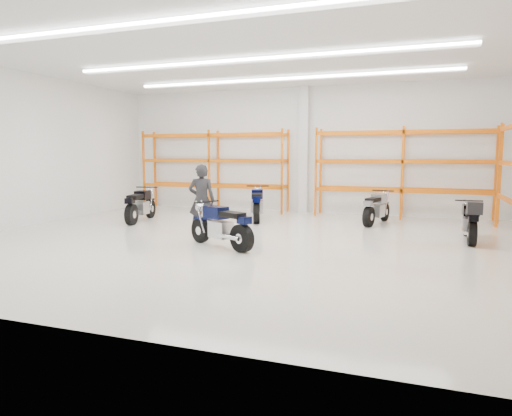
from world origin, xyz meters
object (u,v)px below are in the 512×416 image
(motorcycle_back_c, at_px, (376,209))
(motorcycle_back_d, at_px, (470,221))
(motorcycle_back_a, at_px, (140,206))
(structural_column, at_px, (304,150))
(motorcycle_main, at_px, (223,227))
(motorcycle_back_b, at_px, (257,205))
(standing_man, at_px, (202,200))

(motorcycle_back_c, xyz_separation_m, motorcycle_back_d, (2.38, -2.13, 0.03))
(motorcycle_back_a, bearing_deg, structural_column, 42.49)
(motorcycle_main, relative_size, motorcycle_back_d, 0.95)
(motorcycle_back_a, height_order, motorcycle_back_d, motorcycle_back_a)
(motorcycle_back_b, height_order, motorcycle_back_c, motorcycle_back_b)
(motorcycle_back_a, xyz_separation_m, structural_column, (4.29, 3.93, 1.75))
(motorcycle_back_d, height_order, structural_column, structural_column)
(motorcycle_back_c, distance_m, standing_man, 5.41)
(motorcycle_back_d, bearing_deg, standing_man, -168.13)
(motorcycle_main, distance_m, structural_column, 6.98)
(structural_column, bearing_deg, standing_man, -104.09)
(motorcycle_back_a, height_order, motorcycle_back_b, motorcycle_back_b)
(motorcycle_back_a, height_order, motorcycle_back_c, motorcycle_back_a)
(motorcycle_back_a, bearing_deg, motorcycle_back_b, 23.82)
(motorcycle_back_d, relative_size, structural_column, 0.45)
(motorcycle_back_d, relative_size, standing_man, 1.09)
(motorcycle_back_b, relative_size, motorcycle_back_c, 1.07)
(motorcycle_back_c, bearing_deg, motorcycle_back_b, -172.83)
(motorcycle_main, relative_size, motorcycle_back_c, 0.96)
(motorcycle_main, height_order, motorcycle_back_a, motorcycle_back_a)
(motorcycle_back_c, relative_size, structural_column, 0.45)
(standing_man, bearing_deg, motorcycle_back_b, -117.86)
(motorcycle_back_c, height_order, motorcycle_back_d, motorcycle_back_d)
(motorcycle_back_a, relative_size, structural_column, 0.48)
(motorcycle_back_b, xyz_separation_m, motorcycle_back_d, (6.03, -1.67, -0.01))
(motorcycle_back_a, distance_m, motorcycle_back_b, 3.68)
(motorcycle_back_a, distance_m, standing_man, 3.33)
(motorcycle_back_d, distance_m, standing_man, 6.64)
(motorcycle_back_d, xyz_separation_m, standing_man, (-6.48, -1.36, 0.43))
(motorcycle_back_b, height_order, motorcycle_back_d, motorcycle_back_b)
(motorcycle_back_d, height_order, standing_man, standing_man)
(motorcycle_back_a, xyz_separation_m, motorcycle_back_b, (3.37, 1.49, 0.01))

